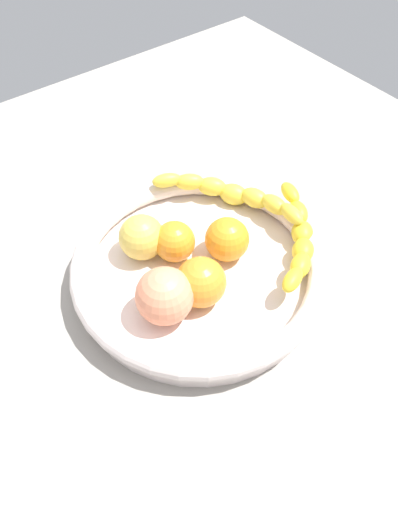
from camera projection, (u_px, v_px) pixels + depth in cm
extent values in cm
cube|color=#9A958D|center=(199.00, 287.00, 73.94)|extent=(120.00, 120.00, 3.00)
cylinder|color=silver|center=(199.00, 275.00, 71.96)|extent=(33.12, 33.12, 2.26)
torus|color=silver|center=(199.00, 264.00, 70.07)|extent=(35.05, 35.05, 2.75)
ellipsoid|color=yellow|center=(292.00, 280.00, 65.23)|extent=(4.77, 3.55, 2.14)
ellipsoid|color=yellow|center=(300.00, 266.00, 67.88)|extent=(5.02, 4.46, 2.61)
ellipsoid|color=yellow|center=(303.00, 251.00, 70.67)|extent=(5.24, 5.14, 3.07)
ellipsoid|color=yellow|center=(302.00, 233.00, 72.91)|extent=(5.05, 5.27, 3.07)
ellipsoid|color=yellow|center=(298.00, 212.00, 74.52)|extent=(4.29, 5.01, 2.61)
ellipsoid|color=yellow|center=(290.00, 193.00, 76.07)|extent=(3.31, 4.73, 2.14)
ellipsoid|color=yellow|center=(292.00, 214.00, 72.88)|extent=(2.59, 4.67, 2.14)
ellipsoid|color=yellow|center=(274.00, 204.00, 75.25)|extent=(2.99, 4.72, 2.52)
ellipsoid|color=yellow|center=(255.00, 198.00, 77.30)|extent=(4.17, 5.16, 2.90)
ellipsoid|color=yellow|center=(234.00, 194.00, 78.94)|extent=(5.11, 5.52, 3.29)
ellipsoid|color=yellow|center=(212.00, 186.00, 78.99)|extent=(5.17, 5.25, 2.90)
ellipsoid|color=yellow|center=(189.00, 182.00, 78.57)|extent=(5.11, 4.62, 2.52)
ellipsoid|color=yellow|center=(167.00, 180.00, 77.66)|extent=(4.95, 3.69, 2.14)
sphere|color=orange|center=(227.00, 239.00, 70.74)|extent=(6.21, 6.21, 6.21)
sphere|color=orange|center=(201.00, 282.00, 65.49)|extent=(6.67, 6.67, 6.67)
sphere|color=orange|center=(175.00, 242.00, 70.72)|extent=(5.79, 5.79, 5.79)
sphere|color=#F9936A|center=(165.00, 296.00, 63.58)|extent=(7.43, 7.43, 7.43)
sphere|color=#E1C34F|center=(142.00, 237.00, 70.83)|extent=(6.43, 6.43, 6.43)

